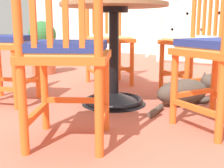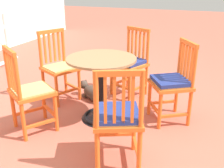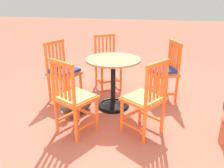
% 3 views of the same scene
% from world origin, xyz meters
% --- Properties ---
extents(ground_plane, '(24.00, 24.00, 0.00)m').
position_xyz_m(ground_plane, '(0.00, 0.00, 0.00)').
color(ground_plane, '#BC604C').
extents(cafe_table, '(0.76, 0.76, 0.73)m').
position_xyz_m(cafe_table, '(0.06, 0.16, 0.28)').
color(cafe_table, black).
rests_on(cafe_table, ground_plane).
extents(orange_chair_by_planter, '(0.55, 0.55, 0.91)m').
position_xyz_m(orange_chair_by_planter, '(0.31, -0.58, 0.45)').
color(orange_chair_by_planter, orange).
rests_on(orange_chair_by_planter, ground_plane).
extents(orange_chair_near_fence, '(0.53, 0.53, 0.91)m').
position_xyz_m(orange_chair_near_fence, '(0.85, 0.07, 0.45)').
color(orange_chair_near_fence, orange).
rests_on(orange_chair_near_fence, ground_plane).
extents(orange_chair_tucked_in, '(0.54, 0.54, 0.91)m').
position_xyz_m(orange_chair_tucked_in, '(0.37, 0.89, 0.43)').
color(orange_chair_tucked_in, orange).
rests_on(orange_chair_tucked_in, ground_plane).
extents(orange_chair_at_corner, '(0.56, 0.56, 0.91)m').
position_xyz_m(orange_chair_at_corner, '(-0.44, 0.75, 0.43)').
color(orange_chair_at_corner, orange).
rests_on(orange_chair_at_corner, ground_plane).
extents(orange_chair_facing_out, '(0.53, 0.53, 0.91)m').
position_xyz_m(orange_chair_facing_out, '(-0.64, -0.29, 0.45)').
color(orange_chair_facing_out, orange).
rests_on(orange_chair_facing_out, ground_plane).
extents(tabby_cat, '(0.38, 0.73, 0.23)m').
position_xyz_m(tabby_cat, '(0.50, 0.47, 0.10)').
color(tabby_cat, '#4C4238').
rests_on(tabby_cat, ground_plane).
extents(terracotta_planter, '(0.32, 0.32, 0.62)m').
position_xyz_m(terracotta_planter, '(-1.42, 0.77, 0.33)').
color(terracotta_planter, '#B25B3D').
rests_on(terracotta_planter, ground_plane).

